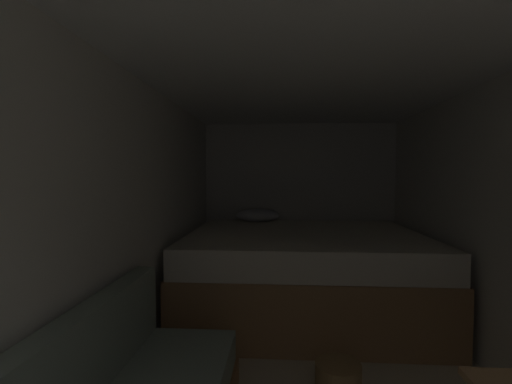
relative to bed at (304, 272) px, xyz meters
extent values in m
cube|color=silver|center=(0.00, 1.05, 0.63)|extent=(2.57, 0.05, 2.09)
cube|color=silver|center=(-1.26, -1.39, 0.63)|extent=(0.05, 4.83, 2.09)
cube|color=white|center=(0.00, -1.39, 1.70)|extent=(2.57, 4.83, 0.05)
cube|color=#9E7247|center=(0.00, -0.01, -0.13)|extent=(2.35, 1.97, 0.58)
cube|color=beige|center=(0.00, -0.01, 0.29)|extent=(2.31, 1.93, 0.25)
ellipsoid|color=white|center=(-0.52, 0.78, 0.50)|extent=(0.54, 0.30, 0.16)
cylinder|color=olive|center=(0.14, -1.36, -0.32)|extent=(0.30, 0.30, 0.18)
camera|label=1|loc=(-0.24, -3.65, 0.99)|focal=24.91mm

